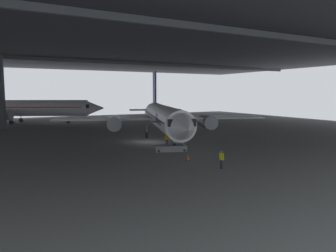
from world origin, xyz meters
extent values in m
plane|color=slate|center=(0.00, 0.00, 0.00)|extent=(110.00, 110.00, 0.00)
cube|color=#38383D|center=(0.00, 13.75, 14.63)|extent=(121.00, 99.00, 1.20)
cube|color=#4C4F54|center=(0.00, -11.00, 13.63)|extent=(115.50, 0.50, 0.70)
cube|color=#4C4F54|center=(0.00, 30.25, 13.63)|extent=(115.50, 0.50, 0.70)
cylinder|color=white|center=(2.64, 0.63, 3.29)|extent=(11.46, 24.91, 3.38)
cone|color=white|center=(-1.99, -12.71, 3.29)|extent=(4.46, 4.92, 3.31)
cube|color=black|center=(-1.29, -10.69, 3.71)|extent=(3.49, 3.18, 0.74)
cone|color=white|center=(7.27, 13.96, 3.63)|extent=(4.49, 6.05, 2.87)
cube|color=navy|center=(6.57, 11.95, 7.75)|extent=(1.44, 3.56, 5.53)
cube|color=white|center=(8.50, 10.30, 3.80)|extent=(4.97, 4.02, 0.16)
cube|color=white|center=(4.03, 11.85, 3.80)|extent=(4.97, 4.02, 0.16)
cube|color=white|center=(12.25, 1.61, 2.95)|extent=(15.37, 10.44, 0.24)
cylinder|color=#9EA3A8|center=(10.05, 0.43, 2.36)|extent=(3.42, 4.84, 2.10)
cube|color=white|center=(-4.30, 7.36, 2.95)|extent=(15.37, 10.44, 0.24)
cylinder|color=#9EA3A8|center=(-3.30, 5.06, 2.36)|extent=(3.42, 4.84, 2.10)
cube|color=navy|center=(2.64, 0.63, 3.54)|extent=(10.92, 23.19, 0.16)
cylinder|color=#9EA3A8|center=(-0.13, -7.36, 1.25)|extent=(0.20, 0.20, 1.15)
cylinder|color=black|center=(-0.13, -7.36, 0.45)|extent=(0.58, 0.95, 0.90)
cylinder|color=#9EA3A8|center=(5.61, 2.20, 1.25)|extent=(0.20, 0.20, 1.15)
cylinder|color=black|center=(5.61, 2.20, 0.45)|extent=(0.58, 0.95, 0.90)
cylinder|color=#9EA3A8|center=(1.28, 3.70, 1.25)|extent=(0.20, 0.20, 1.15)
cylinder|color=black|center=(1.28, 3.70, 0.45)|extent=(0.58, 0.95, 0.90)
cube|color=slate|center=(-0.61, -7.35, 0.35)|extent=(3.91, 2.60, 0.70)
cube|color=slate|center=(-0.61, -7.35, 2.08)|extent=(3.60, 2.33, 2.85)
cube|color=slate|center=(-2.16, -6.82, 3.46)|extent=(1.47, 1.59, 0.12)
cylinder|color=black|center=(-2.36, -7.38, 3.96)|extent=(0.06, 0.06, 1.00)
cylinder|color=black|center=(-1.96, -6.25, 3.96)|extent=(0.06, 0.06, 1.00)
cylinder|color=black|center=(-2.23, -7.53, 0.15)|extent=(0.32, 0.21, 0.30)
cylinder|color=black|center=(-1.77, -6.21, 0.15)|extent=(0.32, 0.21, 0.30)
cylinder|color=black|center=(0.56, -8.50, 0.15)|extent=(0.32, 0.21, 0.30)
cylinder|color=black|center=(1.02, -7.18, 0.15)|extent=(0.32, 0.21, 0.30)
cylinder|color=#232838|center=(-0.75, -17.02, 0.42)|extent=(0.14, 0.14, 0.83)
cylinder|color=#232838|center=(-0.72, -17.20, 0.42)|extent=(0.14, 0.14, 0.83)
cube|color=yellow|center=(-0.73, -17.11, 1.12)|extent=(0.27, 0.39, 0.59)
cylinder|color=yellow|center=(-0.77, -16.89, 1.15)|extent=(0.09, 0.09, 0.56)
cylinder|color=yellow|center=(-0.70, -17.34, 1.15)|extent=(0.09, 0.09, 0.56)
sphere|color=#8C6647|center=(-0.73, -17.11, 1.54)|extent=(0.22, 0.22, 0.22)
cylinder|color=#232838|center=(0.52, -4.06, 0.40)|extent=(0.14, 0.14, 0.79)
cylinder|color=#232838|center=(0.65, -4.18, 0.40)|extent=(0.14, 0.14, 0.79)
cube|color=orange|center=(0.59, -4.12, 1.07)|extent=(0.41, 0.41, 0.56)
cylinder|color=orange|center=(0.42, -3.96, 1.10)|extent=(0.09, 0.09, 0.53)
cylinder|color=orange|center=(0.75, -4.28, 1.10)|extent=(0.09, 0.09, 0.53)
sphere|color=beige|center=(0.59, -4.12, 1.47)|extent=(0.21, 0.21, 0.21)
cylinder|color=white|center=(-12.73, 37.40, 3.40)|extent=(25.50, 15.37, 3.59)
cone|color=white|center=(0.64, 30.58, 3.40)|extent=(5.44, 5.10, 3.52)
cube|color=black|center=(-1.38, 31.61, 3.85)|extent=(3.63, 3.86, 0.79)
cube|color=white|center=(-12.37, 47.66, 3.04)|extent=(12.65, 16.36, 0.24)
cylinder|color=#9EA3A8|center=(-11.45, 45.17, 2.41)|extent=(5.17, 4.11, 2.23)
cylinder|color=#9EA3A8|center=(-18.27, 31.79, 2.41)|extent=(5.17, 4.11, 2.23)
cube|color=red|center=(-12.73, 37.40, 3.67)|extent=(23.79, 14.55, 0.16)
cylinder|color=#9EA3A8|center=(-4.73, 33.32, 1.25)|extent=(0.20, 0.20, 1.15)
cylinder|color=black|center=(-4.73, 33.32, 0.45)|extent=(0.94, 0.68, 0.90)
cylinder|color=#9EA3A8|center=(-13.97, 40.72, 1.25)|extent=(0.20, 0.20, 1.15)
cylinder|color=black|center=(-13.97, 40.72, 0.45)|extent=(0.94, 0.68, 0.90)
cylinder|color=#9EA3A8|center=(-16.15, 36.45, 1.25)|extent=(0.20, 0.20, 1.15)
cylinder|color=black|center=(-16.15, 36.45, 0.45)|extent=(0.94, 0.68, 0.90)
cube|color=black|center=(-1.54, -12.73, 0.02)|extent=(0.36, 0.36, 0.04)
cone|color=orange|center=(-1.54, -12.73, 0.32)|extent=(0.30, 0.30, 0.56)
camera|label=1|loc=(-17.85, -39.11, 6.75)|focal=33.53mm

